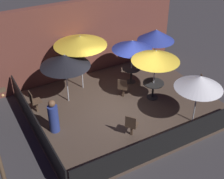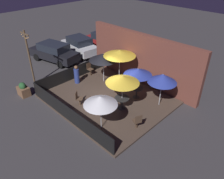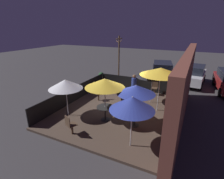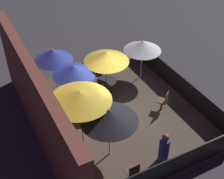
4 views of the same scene
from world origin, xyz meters
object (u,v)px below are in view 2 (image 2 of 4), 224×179
patio_chair_3 (137,121)px  light_post (29,56)px  patio_umbrella_4 (103,57)px  parked_car_2 (105,41)px  patron_0 (77,75)px  patio_chair_0 (90,69)px  patio_umbrella_0 (123,79)px  patio_umbrella_1 (138,72)px  patio_umbrella_3 (120,53)px  patio_umbrella_5 (163,78)px  patio_chair_1 (116,90)px  parked_car_1 (80,45)px  dining_table_0 (122,100)px  planter_box (23,90)px  parked_car_0 (54,52)px  patio_umbrella_2 (100,100)px  patio_chair_2 (78,98)px  dining_table_1 (137,90)px

patio_chair_3 → light_post: size_ratio=0.23×
patio_umbrella_4 → parked_car_2: (-4.80, 4.76, -1.18)m
patron_0 → parked_car_2: parked_car_2 is taller
light_post → patio_chair_0: bearing=61.7°
patio_umbrella_0 → patio_umbrella_1: bearing=94.8°
patio_umbrella_3 → patron_0: (-2.13, -2.16, -1.67)m
patio_umbrella_5 → patio_chair_1: 3.09m
patio_umbrella_4 → parked_car_1: (-5.58, 2.16, -1.18)m
dining_table_0 → patio_chair_0: (-4.66, 1.43, -0.05)m
planter_box → parked_car_0: size_ratio=0.20×
patio_umbrella_5 → patio_umbrella_1: bearing=-166.6°
patio_umbrella_2 → patio_umbrella_0: bearing=101.3°
patio_umbrella_0 → patio_chair_2: bearing=-142.2°
dining_table_1 → patron_0: patron_0 is taller
parked_car_1 → parked_car_2: (0.79, 2.60, 0.00)m
patio_umbrella_0 → light_post: size_ratio=0.56×
patio_umbrella_4 → dining_table_0: (3.22, -1.52, -1.32)m
light_post → patio_umbrella_2: bearing=1.0°
patio_umbrella_4 → parked_car_0: (-5.83, -0.44, -1.18)m
patio_umbrella_1 → patio_umbrella_4: bearing=180.0°
patio_umbrella_2 → patio_chair_3: size_ratio=2.16×
patio_umbrella_4 → patio_umbrella_5: patio_umbrella_4 is taller
patio_umbrella_4 → light_post: (-3.39, -3.71, 0.19)m
patio_chair_1 → patron_0: 3.37m
patio_umbrella_4 → patio_chair_0: size_ratio=2.24×
patio_umbrella_5 → light_post: 8.98m
dining_table_0 → light_post: light_post is taller
patio_umbrella_0 → parked_car_1: 9.63m
patio_umbrella_0 → patio_chair_1: (-1.09, 0.64, -1.49)m
patio_umbrella_0 → patio_umbrella_5: 2.35m
patio_umbrella_3 → patron_0: 3.47m
patio_chair_1 → dining_table_1: bearing=-0.0°
patio_umbrella_2 → parked_car_0: size_ratio=0.42×
dining_table_1 → patio_chair_2: bearing=-122.0°
light_post → parked_car_0: (-2.43, 3.27, -1.37)m
patio_umbrella_2 → patio_umbrella_3: 5.03m
patio_chair_1 → parked_car_2: size_ratio=0.20×
patio_chair_3 → patio_umbrella_5: bearing=-58.0°
patio_chair_2 → patron_0: size_ratio=0.69×
patio_umbrella_0 → patio_chair_3: (1.81, -0.77, -1.48)m
dining_table_0 → parked_car_0: bearing=173.2°
patio_umbrella_1 → parked_car_0: patio_umbrella_1 is taller
patio_umbrella_4 → light_post: 5.03m
dining_table_0 → patio_chair_0: 4.87m
dining_table_1 → planter_box: 7.47m
patio_umbrella_4 → patio_chair_2: 3.62m
patio_umbrella_4 → planter_box: (-2.49, -4.96, -1.60)m
patio_umbrella_2 → planter_box: patio_umbrella_2 is taller
patio_chair_0 → parked_car_1: (-4.14, 2.26, 0.19)m
dining_table_0 → light_post: (-6.61, -2.19, 1.51)m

